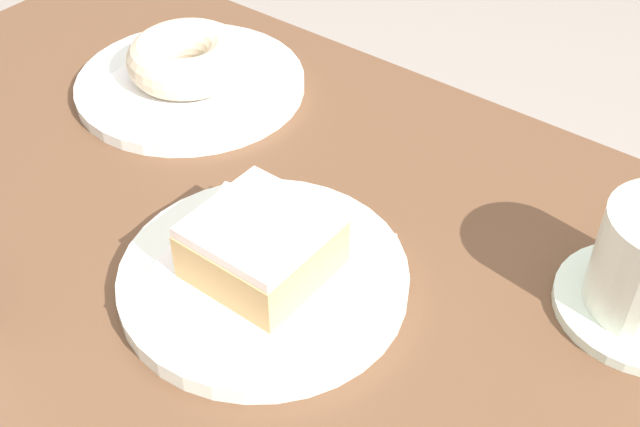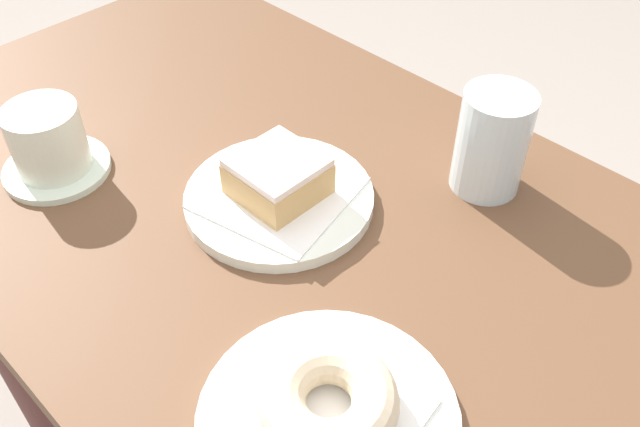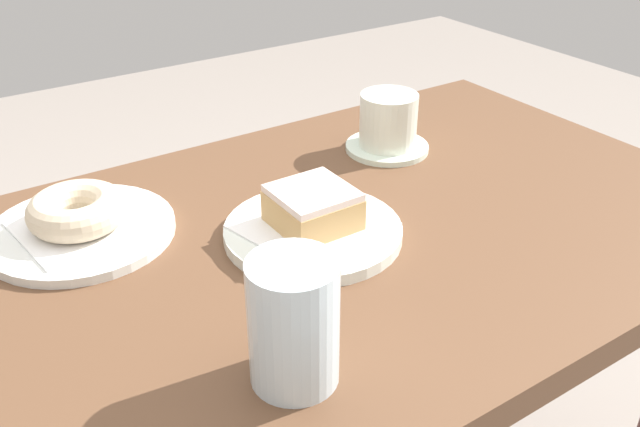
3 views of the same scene
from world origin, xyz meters
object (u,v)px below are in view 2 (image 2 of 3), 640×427
object	(u,v)px
water_glass	(492,142)
coffee_cup	(49,144)
donut_glazed_square	(275,178)
plate_glazed_square	(276,200)
donut_sugar_ring	(328,401)
plate_sugar_ring	(328,419)

from	to	relation	value
water_glass	coffee_cup	size ratio (longest dim) A/B	0.98
water_glass	coffee_cup	xyz separation A→B (m)	(-0.37, -0.34, -0.02)
water_glass	coffee_cup	distance (m)	0.50
donut_glazed_square	water_glass	bearing A→B (deg)	53.51
plate_glazed_square	donut_sugar_ring	xyz separation A→B (m)	(0.23, -0.15, 0.03)
coffee_cup	donut_glazed_square	bearing A→B (deg)	31.81
plate_glazed_square	donut_glazed_square	world-z (taller)	donut_glazed_square
water_glass	donut_glazed_square	bearing A→B (deg)	-126.49
donut_sugar_ring	plate_sugar_ring	bearing A→B (deg)	90.00
plate_glazed_square	donut_sugar_ring	size ratio (longest dim) A/B	1.83
donut_glazed_square	water_glass	distance (m)	0.24
donut_glazed_square	plate_sugar_ring	world-z (taller)	donut_glazed_square
donut_glazed_square	coffee_cup	distance (m)	0.27
donut_sugar_ring	coffee_cup	size ratio (longest dim) A/B	0.93
plate_glazed_square	plate_sugar_ring	world-z (taller)	plate_glazed_square
plate_glazed_square	donut_glazed_square	size ratio (longest dim) A/B	2.39
water_glass	donut_sugar_ring	bearing A→B (deg)	-76.28
coffee_cup	donut_sugar_ring	bearing A→B (deg)	-1.33
donut_sugar_ring	water_glass	distance (m)	0.36
donut_glazed_square	coffee_cup	size ratio (longest dim) A/B	0.72
plate_glazed_square	coffee_cup	world-z (taller)	coffee_cup
donut_sugar_ring	water_glass	size ratio (longest dim) A/B	0.95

